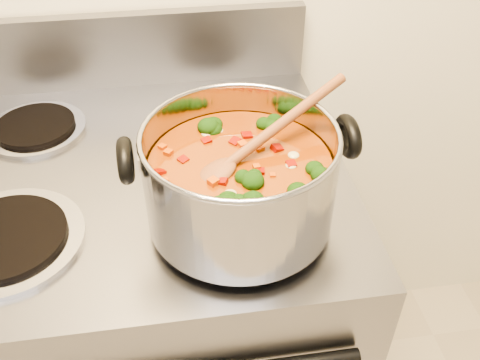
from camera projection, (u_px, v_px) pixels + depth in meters
name	position (u px, v px, depth m)	size (l,w,h in m)	color
electric_range	(155.00, 320.00, 1.25)	(0.77, 0.70, 1.08)	gray
stockpot	(240.00, 180.00, 0.79)	(0.34, 0.29, 0.17)	#A1A1A8
wooden_spoon	(250.00, 148.00, 0.77)	(0.26, 0.16, 0.10)	brown
cooktop_crumbs	(178.00, 170.00, 0.95)	(0.20, 0.09, 0.01)	black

